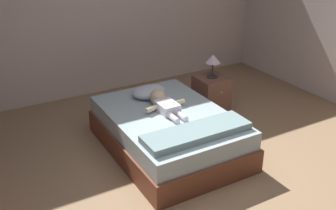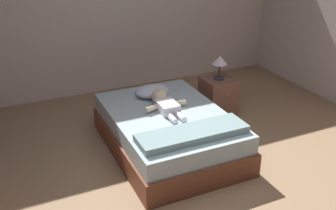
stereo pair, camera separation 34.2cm
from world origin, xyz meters
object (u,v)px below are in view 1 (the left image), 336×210
at_px(bed, 168,132).
at_px(nightstand, 211,95).
at_px(baby, 164,103).
at_px(lamp, 213,60).
at_px(pillow, 149,92).
at_px(toothbrush, 172,101).

distance_m(bed, nightstand, 1.17).
height_order(bed, baby, baby).
distance_m(nightstand, lamp, 0.50).
distance_m(pillow, baby, 0.38).
bearing_deg(nightstand, bed, -150.29).
bearing_deg(nightstand, pillow, -175.58).
bearing_deg(baby, pillow, 89.35).
xyz_separation_m(nightstand, lamp, (0.00, 0.00, 0.50)).
height_order(toothbrush, lamp, lamp).
distance_m(pillow, nightstand, 1.04).
relative_size(bed, lamp, 5.68).
xyz_separation_m(bed, pillow, (0.02, 0.50, 0.31)).
bearing_deg(lamp, bed, -150.29).
height_order(bed, toothbrush, toothbrush).
height_order(toothbrush, nightstand, nightstand).
distance_m(toothbrush, lamp, 0.92).
relative_size(pillow, baby, 0.65).
distance_m(baby, lamp, 1.13).
relative_size(baby, lamp, 2.01).
bearing_deg(lamp, toothbrush, -157.88).
height_order(baby, nightstand, baby).
bearing_deg(bed, pillow, 88.18).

